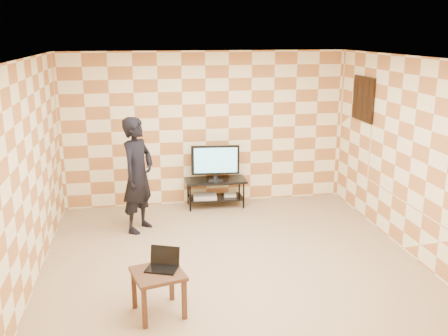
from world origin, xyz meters
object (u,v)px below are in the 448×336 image
(tv_stand, at_px, (215,187))
(person, at_px, (138,175))
(tv, at_px, (215,161))
(side_table, at_px, (158,279))

(tv_stand, height_order, person, person)
(tv, xyz_separation_m, side_table, (-1.15, -3.35, -0.43))
(person, bearing_deg, side_table, -142.10)
(tv_stand, bearing_deg, tv, -85.58)
(side_table, xyz_separation_m, person, (-0.18, 2.48, 0.48))
(tv_stand, xyz_separation_m, side_table, (-1.15, -3.35, 0.04))
(tv_stand, relative_size, side_table, 1.67)
(tv, bearing_deg, side_table, -108.93)
(tv_stand, xyz_separation_m, tv, (0.00, -0.00, 0.47))
(tv, height_order, person, person)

